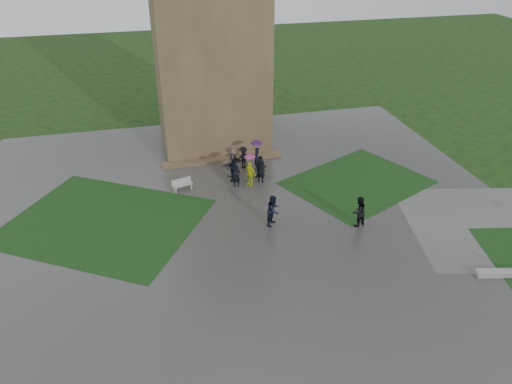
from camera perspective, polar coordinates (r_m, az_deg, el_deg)
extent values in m
plane|color=black|center=(28.77, -0.05, -5.47)|extent=(120.00, 120.00, 0.00)
cube|color=#363634|center=(30.38, -0.94, -3.35)|extent=(34.00, 34.00, 0.02)
cube|color=#123312|center=(31.69, -16.96, -3.25)|extent=(14.10, 13.46, 0.01)
cube|color=#123312|center=(35.33, 11.51, 1.07)|extent=(11.12, 10.15, 0.01)
cube|color=brown|center=(39.05, -5.54, 18.30)|extent=(8.00, 8.00, 18.00)
cube|color=brown|center=(37.71, -3.86, 3.71)|extent=(9.00, 0.80, 0.22)
cube|color=#A5A5A0|center=(33.84, -8.40, 0.81)|extent=(1.45, 0.79, 0.06)
cube|color=#A5A5A0|center=(33.77, -9.24, 0.27)|extent=(0.17, 0.38, 0.39)
cube|color=#A5A5A0|center=(34.11, -7.51, 0.72)|extent=(0.17, 0.38, 0.39)
cube|color=#A5A5A0|center=(33.91, -8.55, 1.27)|extent=(1.35, 0.43, 0.37)
imported|color=black|center=(34.88, 0.55, 2.84)|extent=(0.92, 0.75, 1.64)
imported|color=black|center=(35.91, 0.06, 3.77)|extent=(0.52, 0.71, 1.77)
imported|color=black|center=(36.31, -1.46, 3.97)|extent=(1.18, 0.82, 1.66)
imported|color=#3F4044|center=(35.15, -2.64, 3.12)|extent=(1.72, 1.18, 1.75)
imported|color=black|center=(34.50, -2.60, 2.49)|extent=(1.10, 1.02, 1.64)
imported|color=black|center=(33.79, -2.23, 1.75)|extent=(0.58, 0.40, 1.50)
imported|color=#DFF20E|center=(33.97, -0.71, 2.11)|extent=(1.01, 1.14, 1.69)
imported|color=black|center=(34.34, 0.55, 2.48)|extent=(0.75, 0.74, 1.75)
imported|color=#E55EC2|center=(33.46, -0.73, 3.86)|extent=(0.76, 0.76, 0.67)
imported|color=#783798|center=(35.44, 0.06, 5.38)|extent=(0.84, 0.84, 0.74)
imported|color=black|center=(33.29, -2.27, 3.46)|extent=(0.65, 0.65, 0.57)
imported|color=#E55EC2|center=(33.92, -2.66, 4.50)|extent=(0.96, 0.96, 0.88)
imported|color=black|center=(29.62, 2.00, -2.08)|extent=(1.02, 1.07, 1.94)
imported|color=black|center=(30.10, 11.65, -2.20)|extent=(1.06, 0.83, 1.92)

